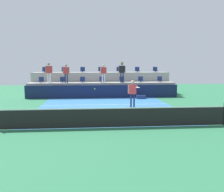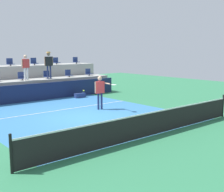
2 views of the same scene
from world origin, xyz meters
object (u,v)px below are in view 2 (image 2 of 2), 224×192
object	(u,v)px
stadium_chair_upper_mid_right	(34,62)
stadium_chair_lower_far_right	(89,73)
spectator_in_white	(26,65)
stadium_chair_lower_center	(22,77)
spectator_with_hat	(49,62)
stadium_chair_lower_mid_right	(47,75)
stadium_chair_upper_right	(56,61)
stadium_chair_upper_far_right	(76,61)
stadium_chair_lower_right	(69,74)
equipment_bag	(80,95)
stadium_chair_upper_center	(10,63)
tennis_player	(100,89)
tennis_ball	(84,91)

from	to	relation	value
stadium_chair_upper_mid_right	stadium_chair_lower_far_right	bearing A→B (deg)	-26.62
spectator_in_white	stadium_chair_lower_far_right	bearing A→B (deg)	4.21
stadium_chair_lower_center	spectator_with_hat	world-z (taller)	spectator_with_hat
stadium_chair_lower_mid_right	stadium_chair_lower_far_right	bearing A→B (deg)	0.00
stadium_chair_lower_center	stadium_chair_upper_right	world-z (taller)	stadium_chair_upper_right
stadium_chair_lower_center	stadium_chair_upper_far_right	xyz separation A→B (m)	(5.38, 1.80, 0.85)
stadium_chair_upper_mid_right	stadium_chair_lower_right	bearing A→B (deg)	-44.98
stadium_chair_lower_mid_right	equipment_bag	bearing A→B (deg)	-56.09
stadium_chair_lower_center	equipment_bag	world-z (taller)	stadium_chair_lower_center
stadium_chair_upper_center	tennis_player	distance (m)	8.14
stadium_chair_upper_far_right	tennis_player	size ratio (longest dim) A/B	0.29
spectator_in_white	tennis_ball	size ratio (longest dim) A/B	23.99
stadium_chair_lower_far_right	stadium_chair_upper_right	size ratio (longest dim) A/B	1.00
stadium_chair_lower_far_right	tennis_player	distance (m)	7.03
spectator_with_hat	equipment_bag	world-z (taller)	spectator_with_hat
stadium_chair_upper_far_right	tennis_ball	xyz separation A→B (m)	(-6.15, -9.98, -0.84)
stadium_chair_lower_center	stadium_chair_upper_center	world-z (taller)	stadium_chair_upper_center
stadium_chair_lower_center	stadium_chair_upper_right	distance (m)	4.10
stadium_chair_lower_right	tennis_ball	world-z (taller)	stadium_chair_lower_right
stadium_chair_upper_center	tennis_player	size ratio (longest dim) A/B	0.29
stadium_chair_upper_center	spectator_with_hat	xyz separation A→B (m)	(1.81, -2.18, 0.08)
stadium_chair_upper_center	stadium_chair_upper_right	bearing A→B (deg)	0.00
stadium_chair_upper_far_right	spectator_with_hat	bearing A→B (deg)	-148.76
stadium_chair_upper_center	spectator_in_white	xyz separation A→B (m)	(0.16, -2.18, -0.09)
stadium_chair_upper_right	stadium_chair_upper_far_right	distance (m)	1.80
stadium_chair_upper_right	spectator_with_hat	bearing A→B (deg)	-129.46
stadium_chair_lower_far_right	stadium_chair_upper_mid_right	bearing A→B (deg)	153.38
stadium_chair_lower_far_right	stadium_chair_upper_far_right	xyz separation A→B (m)	(0.04, 1.80, 0.85)
stadium_chair_lower_mid_right	spectator_with_hat	distance (m)	1.00
tennis_ball	stadium_chair_lower_mid_right	bearing A→B (deg)	72.38
stadium_chair_upper_mid_right	stadium_chair_upper_far_right	distance (m)	3.63
stadium_chair_lower_far_right	tennis_ball	bearing A→B (deg)	-126.78
stadium_chair_lower_mid_right	tennis_ball	world-z (taller)	stadium_chair_lower_mid_right
stadium_chair_lower_center	equipment_bag	size ratio (longest dim) A/B	0.68
stadium_chair_lower_mid_right	tennis_player	world-z (taller)	tennis_player
stadium_chair_lower_center	tennis_player	bearing A→B (deg)	-73.64
spectator_in_white	equipment_bag	size ratio (longest dim) A/B	2.15
stadium_chair_lower_mid_right	spectator_with_hat	size ratio (longest dim) A/B	0.28
stadium_chair_lower_mid_right	equipment_bag	xyz separation A→B (m)	(1.35, -2.00, -1.31)
stadium_chair_upper_mid_right	tennis_player	xyz separation A→B (m)	(0.02, -7.85, -1.20)
stadium_chair_upper_right	stadium_chair_lower_center	bearing A→B (deg)	-153.30
stadium_chair_lower_right	stadium_chair_lower_center	bearing A→B (deg)	180.00
stadium_chair_upper_right	spectator_with_hat	size ratio (longest dim) A/B	0.28
stadium_chair_lower_center	stadium_chair_lower_far_right	size ratio (longest dim) A/B	1.00
stadium_chair_upper_right	spectator_in_white	size ratio (longest dim) A/B	0.32
stadium_chair_lower_mid_right	stadium_chair_lower_right	size ratio (longest dim) A/B	1.00
stadium_chair_lower_far_right	equipment_bag	distance (m)	3.23
stadium_chair_lower_right	stadium_chair_upper_mid_right	xyz separation A→B (m)	(-1.80, 1.80, 0.85)
stadium_chair_upper_center	spectator_in_white	world-z (taller)	spectator_in_white
stadium_chair_upper_center	spectator_in_white	size ratio (longest dim) A/B	0.32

